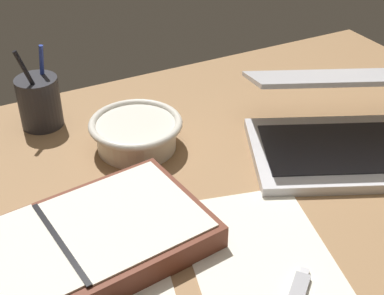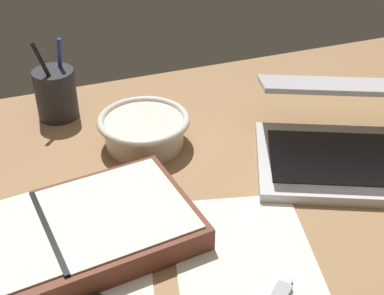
{
  "view_description": "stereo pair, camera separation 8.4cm",
  "coord_description": "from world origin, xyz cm",
  "px_view_note": "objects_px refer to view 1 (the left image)",
  "views": [
    {
      "loc": [
        -31.53,
        -53.51,
        56.05
      ],
      "look_at": [
        0.66,
        8.97,
        9.0
      ],
      "focal_mm": 50.0,
      "sensor_mm": 36.0,
      "label": 1
    },
    {
      "loc": [
        -23.8,
        -56.92,
        56.05
      ],
      "look_at": [
        0.66,
        8.97,
        9.0
      ],
      "focal_mm": 50.0,
      "sensor_mm": 36.0,
      "label": 2
    }
  ],
  "objects_px": {
    "laptop": "(348,125)",
    "planner": "(62,253)",
    "pen_cup": "(39,102)",
    "bowl": "(136,132)"
  },
  "relations": [
    {
      "from": "bowl",
      "to": "pen_cup",
      "type": "xyz_separation_m",
      "value": [
        -0.13,
        0.16,
        0.02
      ]
    },
    {
      "from": "bowl",
      "to": "pen_cup",
      "type": "distance_m",
      "value": 0.21
    },
    {
      "from": "laptop",
      "to": "planner",
      "type": "distance_m",
      "value": 0.53
    },
    {
      "from": "pen_cup",
      "to": "bowl",
      "type": "bearing_deg",
      "value": -50.09
    },
    {
      "from": "planner",
      "to": "bowl",
      "type": "bearing_deg",
      "value": 40.84
    },
    {
      "from": "bowl",
      "to": "laptop",
      "type": "bearing_deg",
      "value": -27.9
    },
    {
      "from": "pen_cup",
      "to": "planner",
      "type": "distance_m",
      "value": 0.39
    },
    {
      "from": "laptop",
      "to": "pen_cup",
      "type": "xyz_separation_m",
      "value": [
        -0.46,
        0.33,
        0.0
      ]
    },
    {
      "from": "bowl",
      "to": "pen_cup",
      "type": "relative_size",
      "value": 1.01
    },
    {
      "from": "bowl",
      "to": "planner",
      "type": "relative_size",
      "value": 0.39
    }
  ]
}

